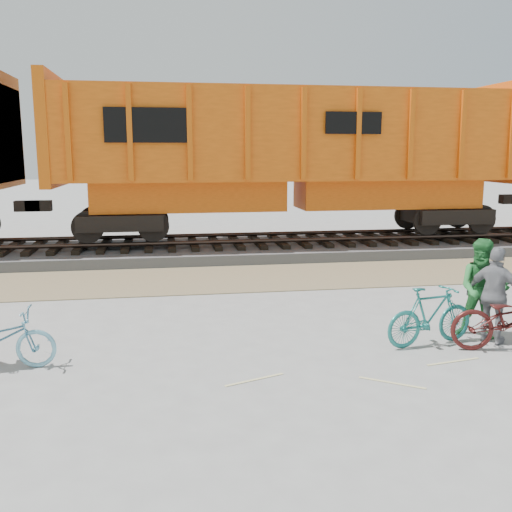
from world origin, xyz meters
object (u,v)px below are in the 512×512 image
Objects in this scene: hopper_car_center at (291,154)px; person_woman at (495,296)px; bicycle_teal at (430,316)px; person_man at (483,289)px.

hopper_car_center is 8.87× the size of person_woman.
person_woman reaches higher than bicycle_teal.
bicycle_teal is at bearing -136.16° from person_man.
hopper_car_center is 9.18m from bicycle_teal.
hopper_car_center reaches higher than person_man.
hopper_car_center is 8.76× the size of bicycle_teal.
hopper_car_center reaches higher than bicycle_teal.
person_woman is (1.37, -8.90, -2.22)m from hopper_car_center.
bicycle_teal is 1.01× the size of person_woman.
bicycle_teal is 1.10m from person_woman.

